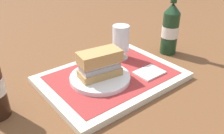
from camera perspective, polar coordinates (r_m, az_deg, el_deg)
ground_plane at (r=0.78m, az=0.00°, el=-3.21°), size 3.00×3.00×0.00m
tray at (r=0.78m, az=0.00°, el=-2.59°), size 0.44×0.32×0.02m
placemat at (r=0.77m, az=0.00°, el=-1.91°), size 0.38×0.27×0.00m
plate at (r=0.75m, az=-3.00°, el=-2.50°), size 0.19×0.19×0.01m
sandwich at (r=0.72m, az=-2.86°, el=0.97°), size 0.14×0.08×0.08m
beer_glass at (r=0.85m, az=2.13°, el=6.38°), size 0.06×0.06×0.12m
napkin_folded at (r=0.79m, az=8.98°, el=-1.30°), size 0.09×0.07×0.01m
beer_bottle at (r=0.96m, az=13.89°, el=9.06°), size 0.07×0.07×0.27m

